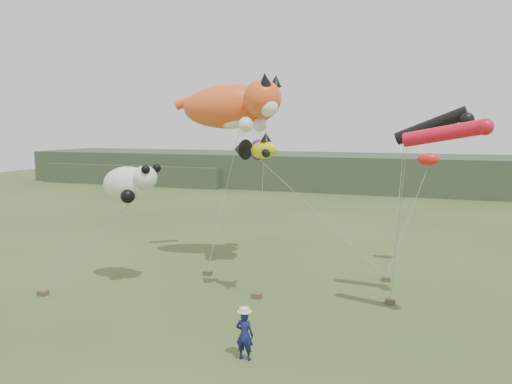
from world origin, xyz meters
TOP-DOWN VIEW (x-y plane):
  - ground at (0.00, 0.00)m, footprint 120.00×120.00m
  - headland at (-3.11, 44.69)m, footprint 90.00×13.00m
  - festival_attendant at (0.91, -0.76)m, footprint 0.58×0.39m
  - sandbag_anchors at (-1.01, 5.71)m, footprint 14.72×7.42m
  - cat_kite at (-3.27, 9.17)m, footprint 6.63×3.81m
  - fish_kite at (-0.60, 4.39)m, footprint 2.34×1.54m
  - tube_kites at (6.55, 4.96)m, footprint 3.41×3.48m
  - panda_kite at (-6.64, 4.51)m, footprint 2.83×1.83m
  - misc_kites at (0.49, 11.77)m, footprint 10.06×0.96m

SIDE VIEW (x-z plane):
  - ground at x=0.00m, z-range 0.00..0.00m
  - sandbag_anchors at x=-1.01m, z-range 0.00..0.21m
  - festival_attendant at x=0.91m, z-range 0.00..1.59m
  - headland at x=-3.11m, z-range -0.08..3.92m
  - panda_kite at x=-6.64m, z-range 3.85..5.61m
  - misc_kites at x=0.49m, z-range 5.24..6.48m
  - fish_kite at x=-0.60m, z-range 5.81..6.94m
  - tube_kites at x=6.55m, z-range 6.45..7.98m
  - cat_kite at x=-3.27m, z-range 6.93..9.75m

